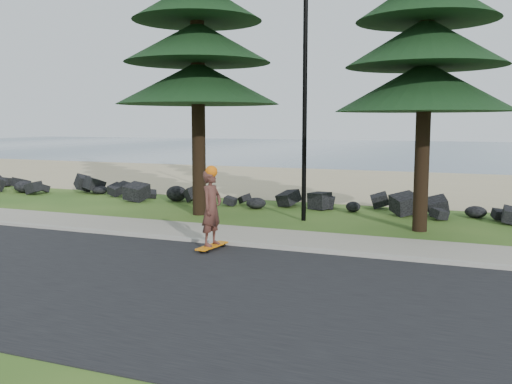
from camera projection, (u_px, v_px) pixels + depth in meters
ground at (266, 240)px, 14.60m from camera, size 160.00×160.00×0.00m
road at (178, 287)px, 10.46m from camera, size 160.00×7.00×0.02m
kerb at (253, 245)px, 13.76m from camera, size 160.00×0.20×0.10m
sidewalk at (269, 237)px, 14.78m from camera, size 160.00×2.00×0.08m
beach_sand at (373, 184)px, 27.92m from camera, size 160.00×15.00×0.01m
ocean at (437, 150)px, 61.46m from camera, size 160.00×58.00×0.01m
seawall_boulders at (324, 209)px, 19.74m from camera, size 60.00×2.40×1.10m
lamp_post at (305, 84)px, 17.03m from camera, size 0.25×0.14×8.14m
skateboarder at (212, 208)px, 13.36m from camera, size 0.49×1.09×1.99m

